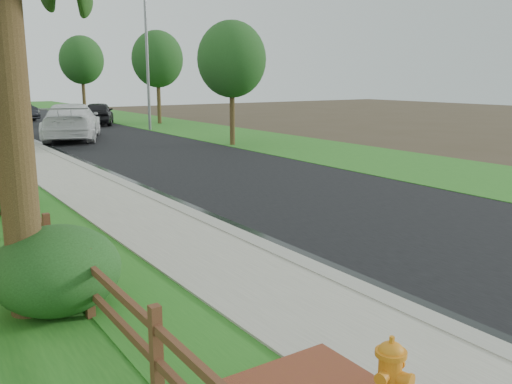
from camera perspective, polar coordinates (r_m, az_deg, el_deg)
ground at (r=8.15m, az=15.61°, el=-13.76°), size 120.00×120.00×0.00m
road at (r=41.13m, az=-19.40°, el=6.46°), size 8.00×90.00×0.02m
curb at (r=40.28m, az=-25.20°, el=5.97°), size 0.40×90.00×0.12m
wet_gutter at (r=40.34m, az=-24.71°, el=5.97°), size 0.50×90.00×0.00m
verge_far at (r=43.38m, az=-10.51°, el=7.20°), size 6.00×90.00×0.04m
ranch_fence at (r=11.62m, az=-22.43°, el=-3.20°), size 0.12×16.92×1.10m
fire_hydrant at (r=6.09m, az=13.97°, el=-18.12°), size 0.52×0.42×0.78m
white_suv at (r=32.60m, az=-18.83°, el=7.04°), size 5.17×7.57×2.04m
dark_car_mid at (r=42.33m, az=-16.25°, el=7.97°), size 3.74×5.41×1.71m
dark_car_far at (r=49.08m, az=-23.91°, el=7.92°), size 2.72×5.43×1.71m
streetlight at (r=37.11m, az=-11.69°, el=14.48°), size 2.14×0.54×9.29m
shrub_b at (r=8.69m, az=-20.23°, el=-7.70°), size 2.48×2.48×1.32m
tree_near_right at (r=28.23m, az=-2.57°, el=13.76°), size 3.51×3.51×6.31m
tree_mid_right at (r=42.22m, az=-10.34°, el=13.59°), size 3.82×3.82×6.93m
tree_far_right at (r=51.83m, az=-17.89°, el=13.08°), size 3.87×3.87×7.13m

